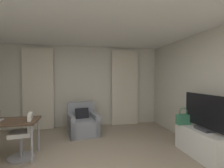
% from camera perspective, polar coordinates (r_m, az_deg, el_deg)
% --- Properties ---
extents(wall_window, '(5.12, 0.06, 2.60)m').
position_cam_1_polar(wall_window, '(5.67, -9.51, -0.81)').
color(wall_window, beige).
rests_on(wall_window, ground).
extents(ceiling, '(5.12, 6.12, 0.06)m').
position_cam_1_polar(ceiling, '(2.84, -7.11, 23.71)').
color(ceiling, white).
rests_on(ceiling, wall_left).
extents(curtain_left_panel, '(0.90, 0.06, 2.50)m').
position_cam_1_polar(curtain_left_panel, '(5.66, -23.51, -1.47)').
color(curtain_left_panel, beige).
rests_on(curtain_left_panel, ground).
extents(curtain_right_panel, '(0.90, 0.06, 2.50)m').
position_cam_1_polar(curtain_right_panel, '(5.76, 4.35, -1.24)').
color(curtain_right_panel, beige).
rests_on(curtain_right_panel, ground).
extents(armchair, '(0.90, 0.93, 0.87)m').
position_cam_1_polar(armchair, '(4.96, -9.77, -13.05)').
color(armchair, gray).
rests_on(armchair, ground).
extents(desk_chair, '(0.48, 0.48, 0.88)m').
position_cam_1_polar(desk_chair, '(3.90, -27.66, -15.92)').
color(desk_chair, gray).
rests_on(desk_chair, ground).
extents(tv_console, '(0.45, 1.20, 0.55)m').
position_cam_1_polar(tv_console, '(4.01, 28.11, -17.19)').
color(tv_console, white).
rests_on(tv_console, ground).
extents(tv_flatscreen, '(0.20, 1.09, 0.71)m').
position_cam_1_polar(tv_flatscreen, '(3.82, 28.65, -8.61)').
color(tv_flatscreen, '#333338').
rests_on(tv_flatscreen, tv_console).
extents(handbag_primary, '(0.30, 0.14, 0.37)m').
position_cam_1_polar(handbag_primary, '(4.16, 22.82, -10.73)').
color(handbag_primary, '#387F5B').
rests_on(handbag_primary, tv_console).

